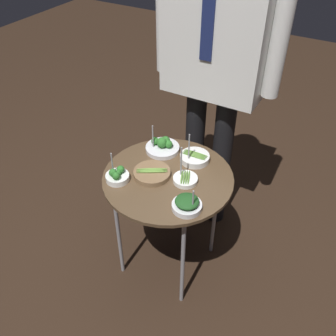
# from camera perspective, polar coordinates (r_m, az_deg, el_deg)

# --- Properties ---
(ground_plane) EXTENTS (8.00, 8.00, 0.00)m
(ground_plane) POSITION_cam_1_polar(r_m,az_deg,el_deg) (2.23, 0.00, -13.79)
(ground_plane) COLOR black
(serving_cart) EXTENTS (0.62, 0.62, 0.64)m
(serving_cart) POSITION_cam_1_polar(r_m,az_deg,el_deg) (1.80, 0.00, -2.44)
(serving_cart) COLOR brown
(serving_cart) RESTS_ON ground_plane
(bowl_asparagus_back_right) EXTENTS (0.12, 0.12, 0.18)m
(bowl_asparagus_back_right) POSITION_cam_1_polar(r_m,az_deg,el_deg) (1.73, 2.64, -1.66)
(bowl_asparagus_back_right) COLOR white
(bowl_asparagus_back_right) RESTS_ON serving_cart
(bowl_spinach_mid_left) EXTENTS (0.13, 0.13, 0.13)m
(bowl_spinach_mid_left) POSITION_cam_1_polar(r_m,az_deg,el_deg) (1.59, 2.90, -5.50)
(bowl_spinach_mid_left) COLOR silver
(bowl_spinach_mid_left) RESTS_ON serving_cart
(bowl_asparagus_far_rim) EXTENTS (0.18, 0.18, 0.03)m
(bowl_asparagus_far_rim) POSITION_cam_1_polar(r_m,az_deg,el_deg) (1.76, -2.46, -0.79)
(bowl_asparagus_far_rim) COLOR brown
(bowl_asparagus_far_rim) RESTS_ON serving_cart
(bowl_asparagus_front_right) EXTENTS (0.15, 0.15, 0.17)m
(bowl_asparagus_front_right) POSITION_cam_1_polar(r_m,az_deg,el_deg) (1.85, 4.08, 1.61)
(bowl_asparagus_front_right) COLOR white
(bowl_asparagus_front_right) RESTS_ON serving_cart
(bowl_broccoli_front_center) EXTENTS (0.17, 0.17, 0.15)m
(bowl_broccoli_front_center) POSITION_cam_1_polar(r_m,az_deg,el_deg) (1.92, -0.83, 3.38)
(bowl_broccoli_front_center) COLOR silver
(bowl_broccoli_front_center) RESTS_ON serving_cart
(bowl_broccoli_front_left) EXTENTS (0.11, 0.11, 0.14)m
(bowl_broccoli_front_left) POSITION_cam_1_polar(r_m,az_deg,el_deg) (1.74, -7.75, -1.17)
(bowl_broccoli_front_left) COLOR white
(bowl_broccoli_front_left) RESTS_ON serving_cart
(waiter_figure) EXTENTS (0.65, 0.25, 1.77)m
(waiter_figure) POSITION_cam_1_polar(r_m,az_deg,el_deg) (1.87, 7.45, 18.23)
(waiter_figure) COLOR black
(waiter_figure) RESTS_ON ground_plane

